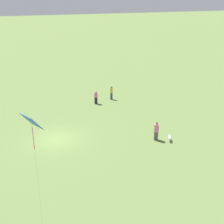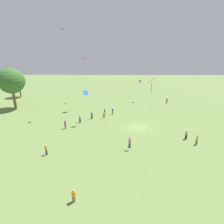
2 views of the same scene
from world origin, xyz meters
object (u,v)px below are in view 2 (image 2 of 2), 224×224
person_1 (113,111)px  person_2 (46,150)px  person_0 (92,115)px  kite_0 (151,90)px  person_4 (80,119)px  person_10 (167,101)px  dog_0 (127,149)px  person_6 (65,125)px  kite_1 (90,42)px  kite_3 (86,93)px  person_5 (105,112)px  kite_5 (63,38)px  kite_4 (140,82)px  person_3 (104,114)px  kite_2 (84,60)px  person_9 (74,195)px  person_11 (197,140)px  person_8 (130,142)px  person_7 (186,135)px

person_1 → person_2: person_1 is taller
person_0 → kite_0: (-26.40, -8.69, 11.05)m
person_4 → kite_0: size_ratio=0.13×
person_10 → dog_0: size_ratio=2.06×
person_6 → dog_0: 15.50m
kite_1 → kite_3: size_ratio=2.88×
person_1 → person_2: (-20.48, 10.01, -0.01)m
person_5 → kite_3: size_ratio=0.22×
person_5 → kite_5: (0.45, 9.64, 18.06)m
person_5 → person_1: bearing=-9.0°
person_6 → person_4: bearing=135.6°
person_0 → person_4: size_ratio=1.05×
person_1 → kite_5: (-0.06, 11.74, 18.04)m
kite_4 → person_3: bearing=150.9°
person_6 → kite_4: size_ratio=0.25×
person_5 → kite_4: bearing=31.8°
person_0 → person_10: person_0 is taller
person_5 → kite_2: kite_2 is taller
person_6 → person_9: 20.64m
person_6 → person_3: bearing=121.4°
kite_0 → kite_1: kite_1 is taller
kite_3 → person_0: bearing=91.1°
person_1 → kite_0: size_ratio=0.13×
person_11 → person_1: bearing=109.7°
person_2 → person_3: person_2 is taller
kite_1 → kite_4: 21.36m
person_2 → person_5: bearing=-48.1°
person_11 → dog_0: person_11 is taller
kite_1 → dog_0: size_ratio=26.80×
person_5 → kite_1: bearing=85.0°
person_4 → person_6: (-3.73, 2.39, 0.10)m
kite_4 → kite_3: bearing=149.1°
kite_0 → person_8: bearing=-112.7°
person_7 → kite_5: (14.45, 25.59, 18.07)m
person_6 → kite_5: size_ratio=0.09×
kite_2 → dog_0: bearing=160.8°
person_8 → person_10: bearing=-34.8°
person_8 → kite_0: bearing=173.4°
person_8 → kite_3: kite_3 is taller
person_9 → person_0: bearing=-17.7°
person_2 → person_4: (14.24, -2.48, -0.05)m
kite_4 → kite_5: bearing=129.3°
person_2 → person_9: (-9.16, -6.35, -0.10)m
person_4 → kite_0: kite_0 is taller
person_7 → person_9: size_ratio=1.10×
person_11 → person_6: bearing=143.0°
person_0 → kite_3: (-3.32, 0.72, 6.15)m
person_1 → kite_2: bearing=42.4°
person_5 → kite_2: (6.26, 5.94, 13.01)m
person_9 → person_11: person_11 is taller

